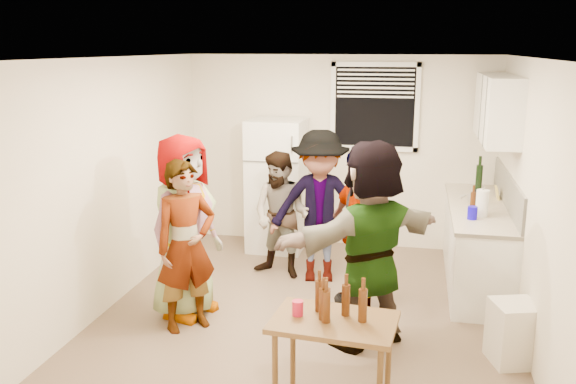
% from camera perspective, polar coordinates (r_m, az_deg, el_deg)
% --- Properties ---
extents(room, '(4.00, 4.50, 2.50)m').
position_cam_1_polar(room, '(6.26, 1.87, -11.07)').
color(room, '#EEE4CE').
rests_on(room, ground).
extents(window, '(1.12, 0.10, 1.06)m').
position_cam_1_polar(window, '(7.87, 8.11, 7.89)').
color(window, white).
rests_on(window, room).
extents(refrigerator, '(0.70, 0.70, 1.70)m').
position_cam_1_polar(refrigerator, '(7.88, -1.03, 0.66)').
color(refrigerator, white).
rests_on(refrigerator, ground).
extents(counter_lower, '(0.60, 2.20, 0.86)m').
position_cam_1_polar(counter_lower, '(7.13, 17.20, -4.86)').
color(counter_lower, white).
rests_on(counter_lower, ground).
extents(countertop, '(0.64, 2.22, 0.04)m').
position_cam_1_polar(countertop, '(7.01, 17.46, -1.36)').
color(countertop, beige).
rests_on(countertop, counter_lower).
extents(backsplash, '(0.03, 2.20, 0.36)m').
position_cam_1_polar(backsplash, '(7.00, 19.89, 0.12)').
color(backsplash, '#A3A096').
rests_on(backsplash, countertop).
extents(upper_cabinets, '(0.34, 1.60, 0.70)m').
position_cam_1_polar(upper_cabinets, '(7.04, 18.99, 7.46)').
color(upper_cabinets, white).
rests_on(upper_cabinets, room).
extents(kettle, '(0.23, 0.19, 0.18)m').
position_cam_1_polar(kettle, '(7.03, 17.04, -1.11)').
color(kettle, silver).
rests_on(kettle, countertop).
extents(paper_towel, '(0.13, 0.13, 0.27)m').
position_cam_1_polar(paper_towel, '(6.58, 17.63, -2.15)').
color(paper_towel, white).
rests_on(paper_towel, countertop).
extents(wine_bottle, '(0.08, 0.08, 0.31)m').
position_cam_1_polar(wine_bottle, '(7.73, 17.36, 0.15)').
color(wine_bottle, black).
rests_on(wine_bottle, countertop).
extents(beer_bottle_counter, '(0.06, 0.06, 0.21)m').
position_cam_1_polar(beer_bottle_counter, '(6.70, 16.85, -1.82)').
color(beer_bottle_counter, '#47230C').
rests_on(beer_bottle_counter, countertop).
extents(blue_cup, '(0.10, 0.10, 0.13)m').
position_cam_1_polar(blue_cup, '(6.43, 16.83, -2.45)').
color(blue_cup, '#1003D3').
rests_on(blue_cup, countertop).
extents(picture_frame, '(0.02, 0.17, 0.14)m').
position_cam_1_polar(picture_frame, '(7.35, 18.97, -0.06)').
color(picture_frame, '#EED05E').
rests_on(picture_frame, countertop).
extents(trash_bin, '(0.45, 0.45, 0.53)m').
position_cam_1_polar(trash_bin, '(5.57, 20.36, -12.40)').
color(trash_bin, white).
rests_on(trash_bin, ground).
extents(beer_bottle_table, '(0.06, 0.06, 0.24)m').
position_cam_1_polar(beer_bottle_table, '(4.38, 6.96, -11.91)').
color(beer_bottle_table, '#47230C').
rests_on(beer_bottle_table, serving_table).
extents(red_cup, '(0.08, 0.08, 0.11)m').
position_cam_1_polar(red_cup, '(4.44, 0.91, -11.44)').
color(red_cup, '#BC1737').
rests_on(red_cup, serving_table).
extents(guest_grey, '(1.99, 1.41, 0.57)m').
position_cam_1_polar(guest_grey, '(6.30, -9.38, -11.08)').
color(guest_grey, '#959595').
rests_on(guest_grey, ground).
extents(guest_stripe, '(1.55, 1.57, 0.39)m').
position_cam_1_polar(guest_stripe, '(6.02, -9.21, -12.31)').
color(guest_stripe, '#141933').
rests_on(guest_stripe, ground).
extents(guest_back_left, '(1.07, 1.59, 0.55)m').
position_cam_1_polar(guest_back_left, '(7.17, -0.61, -7.78)').
color(guest_back_left, brown).
rests_on(guest_back_left, ground).
extents(guest_back_right, '(1.37, 1.87, 0.64)m').
position_cam_1_polar(guest_back_right, '(7.07, 2.89, -8.11)').
color(guest_back_right, '#37383C').
rests_on(guest_back_right, ground).
extents(guest_black, '(1.91, 1.73, 0.40)m').
position_cam_1_polar(guest_black, '(6.43, 6.37, -10.47)').
color(guest_black, black).
rests_on(guest_black, ground).
extents(guest_orange, '(2.51, 2.52, 0.55)m').
position_cam_1_polar(guest_orange, '(5.72, 7.44, -13.66)').
color(guest_orange, '#F57C4B').
rests_on(guest_orange, ground).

